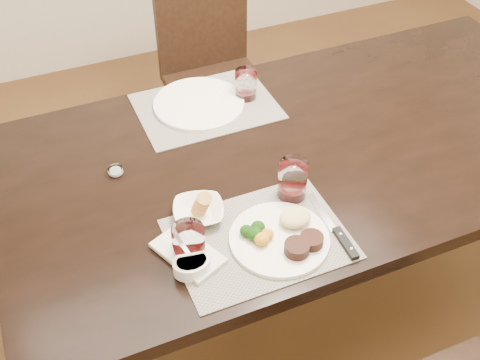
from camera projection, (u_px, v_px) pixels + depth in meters
name	position (u px, v px, depth m)	size (l,w,h in m)	color
ground_plane	(300.00, 289.00, 2.41)	(4.50, 4.50, 0.00)	#402514
dining_table	(313.00, 163.00, 1.95)	(2.00, 1.00, 0.75)	black
chair_far	(212.00, 66.00, 2.70)	(0.42, 0.42, 0.90)	black
placemat_near	(259.00, 239.00, 1.60)	(0.46, 0.34, 0.00)	slate
placemat_far	(206.00, 106.00, 2.04)	(0.46, 0.34, 0.00)	slate
dinner_plate	(284.00, 236.00, 1.59)	(0.27, 0.27, 0.05)	white
napkin_fork	(188.00, 253.00, 1.55)	(0.17, 0.21, 0.02)	silver
steak_knife	(340.00, 235.00, 1.60)	(0.03, 0.26, 0.01)	white
cracker_bowl	(198.00, 211.00, 1.65)	(0.17, 0.17, 0.06)	white
sauce_ramekin	(192.00, 265.00, 1.50)	(0.10, 0.15, 0.08)	white
wine_glass_near	(293.00, 181.00, 1.69)	(0.08, 0.08, 0.11)	silver
far_plate	(199.00, 104.00, 2.04)	(0.31, 0.31, 0.01)	white
wine_glass_far	(246.00, 86.00, 2.05)	(0.07, 0.07, 0.10)	silver
wine_glass_side	(189.00, 246.00, 1.51)	(0.08, 0.08, 0.12)	silver
salt_cellar	(116.00, 171.00, 1.79)	(0.04, 0.04, 0.02)	silver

